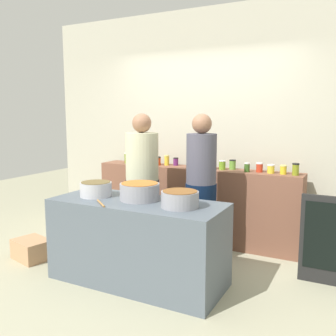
{
  "coord_description": "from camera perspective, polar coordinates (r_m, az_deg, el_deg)",
  "views": [
    {
      "loc": [
        1.87,
        -3.28,
        1.65
      ],
      "look_at": [
        0.0,
        0.35,
        1.05
      ],
      "focal_mm": 40.04,
      "sensor_mm": 36.0,
      "label": 1
    }
  ],
  "objects": [
    {
      "name": "cooking_pot_left",
      "position": [
        3.88,
        -10.92,
        -3.18
      ],
      "size": [
        0.32,
        0.32,
        0.15
      ],
      "color": "#B7B7BC",
      "rests_on": "prep_table"
    },
    {
      "name": "preserve_jar_11",
      "position": [
        4.47,
        17.15,
        -0.24
      ],
      "size": [
        0.08,
        0.08,
        0.1
      ],
      "color": "gold",
      "rests_on": "display_shelf"
    },
    {
      "name": "preserve_jar_10",
      "position": [
        4.5,
        15.39,
        -0.12
      ],
      "size": [
        0.09,
        0.09,
        0.1
      ],
      "color": "gold",
      "rests_on": "display_shelf"
    },
    {
      "name": "ground",
      "position": [
        4.13,
        -2.31,
        -15.24
      ],
      "size": [
        12.0,
        12.0,
        0.0
      ],
      "primitive_type": "plane",
      "color": "#A4A184"
    },
    {
      "name": "storefront_wall",
      "position": [
        5.09,
        5.72,
        6.62
      ],
      "size": [
        4.8,
        0.12,
        3.0
      ],
      "primitive_type": "cube",
      "color": "#AFAB97",
      "rests_on": "ground"
    },
    {
      "name": "cook_with_tongs",
      "position": [
        4.38,
        -3.91,
        -3.67
      ],
      "size": [
        0.39,
        0.39,
        1.65
      ],
      "color": "black",
      "rests_on": "ground"
    },
    {
      "name": "chalkboard_sign",
      "position": [
        3.96,
        23.39,
        -10.11
      ],
      "size": [
        0.55,
        0.04,
        0.88
      ],
      "color": "black",
      "rests_on": "ground"
    },
    {
      "name": "preserve_jar_3",
      "position": [
        5.01,
        -0.19,
        1.2
      ],
      "size": [
        0.07,
        0.07,
        0.14
      ],
      "color": "gold",
      "rests_on": "display_shelf"
    },
    {
      "name": "preserve_jar_12",
      "position": [
        4.43,
        18.85,
        -0.18
      ],
      "size": [
        0.08,
        0.08,
        0.14
      ],
      "color": "olive",
      "rests_on": "display_shelf"
    },
    {
      "name": "cook_in_cap",
      "position": [
        4.15,
        5.04,
        -4.21
      ],
      "size": [
        0.34,
        0.34,
        1.65
      ],
      "color": "black",
      "rests_on": "ground"
    },
    {
      "name": "preserve_jar_7",
      "position": [
        4.71,
        9.79,
        0.52
      ],
      "size": [
        0.08,
        0.08,
        0.12
      ],
      "color": "#649837",
      "rests_on": "display_shelf"
    },
    {
      "name": "preserve_jar_6",
      "position": [
        4.67,
        8.25,
        0.44
      ],
      "size": [
        0.08,
        0.08,
        0.11
      ],
      "color": "olive",
      "rests_on": "display_shelf"
    },
    {
      "name": "preserve_jar_5",
      "position": [
        4.71,
        6.87,
        0.7
      ],
      "size": [
        0.07,
        0.07,
        0.14
      ],
      "color": "#461E51",
      "rests_on": "display_shelf"
    },
    {
      "name": "preserve_jar_8",
      "position": [
        4.54,
        11.93,
        0.1
      ],
      "size": [
        0.07,
        0.07,
        0.11
      ],
      "color": "#345A1E",
      "rests_on": "display_shelf"
    },
    {
      "name": "preserve_jar_1",
      "position": [
        5.28,
        -4.74,
        1.48
      ],
      "size": [
        0.08,
        0.08,
        0.13
      ],
      "color": "brown",
      "rests_on": "display_shelf"
    },
    {
      "name": "cooking_pot_center",
      "position": [
        3.66,
        -4.33,
        -3.59
      ],
      "size": [
        0.39,
        0.39,
        0.17
      ],
      "color": "gray",
      "rests_on": "prep_table"
    },
    {
      "name": "prep_table",
      "position": [
        3.74,
        -4.66,
        -11.12
      ],
      "size": [
        1.7,
        0.7,
        0.81
      ],
      "primitive_type": "cube",
      "color": "#4F5A65",
      "rests_on": "ground"
    },
    {
      "name": "preserve_jar_4",
      "position": [
        5.0,
        1.2,
        0.99
      ],
      "size": [
        0.07,
        0.07,
        0.1
      ],
      "color": "#59225D",
      "rests_on": "display_shelf"
    },
    {
      "name": "preserve_jar_9",
      "position": [
        4.56,
        13.76,
        0.09
      ],
      "size": [
        0.08,
        0.08,
        0.11
      ],
      "color": "#B4311C",
      "rests_on": "display_shelf"
    },
    {
      "name": "display_shelf",
      "position": [
        4.91,
        4.03,
        -5.47
      ],
      "size": [
        2.7,
        0.36,
        0.96
      ],
      "primitive_type": "cube",
      "color": "brown",
      "rests_on": "ground"
    },
    {
      "name": "cooking_pot_right",
      "position": [
        3.37,
        1.83,
        -4.76
      ],
      "size": [
        0.34,
        0.34,
        0.15
      ],
      "color": "gray",
      "rests_on": "prep_table"
    },
    {
      "name": "bread_crate",
      "position": [
        4.63,
        -20.02,
        -11.55
      ],
      "size": [
        0.47,
        0.4,
        0.23
      ],
      "primitive_type": "cube",
      "rotation": [
        0.0,
        0.0,
        -0.24
      ],
      "color": "tan",
      "rests_on": "ground"
    },
    {
      "name": "preserve_jar_2",
      "position": [
        5.02,
        -1.6,
        1.09
      ],
      "size": [
        0.09,
        0.09,
        0.11
      ],
      "color": "#B2381A",
      "rests_on": "display_shelf"
    },
    {
      "name": "wooden_spoon",
      "position": [
        3.54,
        -10.19,
        -5.3
      ],
      "size": [
        0.22,
        0.19,
        0.02
      ],
      "primitive_type": "cylinder",
      "rotation": [
        1.57,
        0.0,
        0.87
      ],
      "color": "#9E703D",
      "rests_on": "prep_table"
    },
    {
      "name": "preserve_jar_0",
      "position": [
        5.24,
        -6.23,
        1.54
      ],
      "size": [
        0.08,
        0.08,
        0.15
      ],
      "color": "olive",
      "rests_on": "display_shelf"
    }
  ]
}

